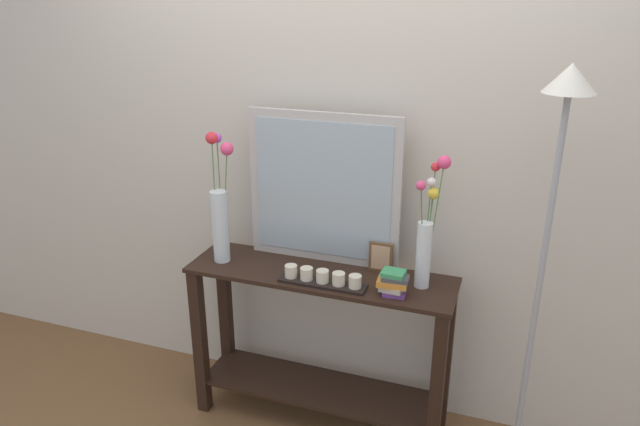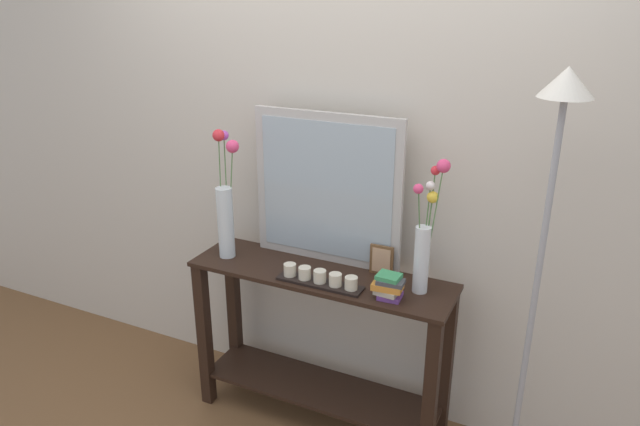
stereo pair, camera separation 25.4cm
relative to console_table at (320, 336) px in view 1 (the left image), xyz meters
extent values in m
cube|color=brown|center=(0.00, 0.00, -0.48)|extent=(7.00, 6.00, 0.02)
cube|color=beige|center=(0.00, 0.29, 0.88)|extent=(6.40, 0.08, 2.70)
cube|color=black|center=(0.00, 0.00, 0.32)|extent=(1.23, 0.34, 0.02)
cube|color=black|center=(0.00, 0.00, -0.30)|extent=(1.17, 0.30, 0.02)
cube|color=black|center=(-0.58, -0.13, -0.08)|extent=(0.06, 0.06, 0.79)
cube|color=black|center=(0.58, -0.13, -0.08)|extent=(0.06, 0.06, 0.79)
cube|color=black|center=(-0.58, 0.13, -0.08)|extent=(0.06, 0.06, 0.79)
cube|color=black|center=(0.58, 0.13, -0.08)|extent=(0.06, 0.06, 0.79)
cube|color=#B7B2AD|center=(-0.03, 0.14, 0.69)|extent=(0.72, 0.03, 0.71)
cube|color=#9EADB7|center=(-0.03, 0.13, 0.69)|extent=(0.64, 0.00, 0.63)
cylinder|color=silver|center=(-0.48, -0.03, 0.51)|extent=(0.08, 0.08, 0.35)
cylinder|color=#4C753D|center=(-0.49, 0.01, 0.63)|extent=(0.04, 0.07, 0.56)
sphere|color=#B24CB7|center=(-0.51, 0.04, 0.91)|extent=(0.05, 0.05, 0.05)
cylinder|color=#4C753D|center=(-0.46, -0.01, 0.61)|extent=(0.04, 0.03, 0.52)
sphere|color=#EA4275|center=(-0.44, 0.01, 0.87)|extent=(0.06, 0.06, 0.06)
cylinder|color=#4C753D|center=(-0.51, -0.01, 0.64)|extent=(0.03, 0.06, 0.56)
sphere|color=red|center=(-0.52, 0.01, 0.92)|extent=(0.06, 0.06, 0.06)
cylinder|color=silver|center=(0.46, 0.03, 0.48)|extent=(0.07, 0.07, 0.30)
cylinder|color=#4C753D|center=(0.49, 0.05, 0.62)|extent=(0.05, 0.06, 0.53)
sphere|color=#EA4275|center=(0.51, 0.07, 0.89)|extent=(0.06, 0.06, 0.06)
cylinder|color=#4C753D|center=(0.46, 0.05, 0.58)|extent=(0.01, 0.04, 0.45)
sphere|color=silver|center=(0.47, 0.06, 0.80)|extent=(0.04, 0.04, 0.04)
cylinder|color=#4C753D|center=(0.45, 0.02, 0.58)|extent=(0.04, 0.03, 0.45)
sphere|color=#EA4275|center=(0.43, 0.00, 0.80)|extent=(0.04, 0.04, 0.04)
cylinder|color=#4C753D|center=(0.47, 0.04, 0.55)|extent=(0.02, 0.05, 0.40)
sphere|color=yellow|center=(0.48, 0.07, 0.75)|extent=(0.05, 0.05, 0.05)
cylinder|color=#4C753D|center=(0.47, 0.06, 0.60)|extent=(0.01, 0.08, 0.50)
sphere|color=red|center=(0.47, 0.10, 0.86)|extent=(0.04, 0.04, 0.04)
cube|color=black|center=(0.05, -0.10, 0.34)|extent=(0.39, 0.09, 0.01)
cylinder|color=beige|center=(-0.10, -0.10, 0.37)|extent=(0.06, 0.06, 0.05)
cylinder|color=beige|center=(-0.03, -0.10, 0.37)|extent=(0.06, 0.06, 0.05)
cylinder|color=beige|center=(0.05, -0.10, 0.37)|extent=(0.06, 0.06, 0.05)
cylinder|color=beige|center=(0.12, -0.10, 0.37)|extent=(0.06, 0.06, 0.05)
cylinder|color=beige|center=(0.19, -0.10, 0.37)|extent=(0.06, 0.06, 0.05)
cube|color=brown|center=(0.25, 0.11, 0.40)|extent=(0.11, 0.01, 0.14)
cube|color=tan|center=(0.25, 0.10, 0.40)|extent=(0.09, 0.00, 0.12)
cube|color=#663884|center=(0.36, -0.08, 0.34)|extent=(0.10, 0.09, 0.02)
cube|color=#B2A893|center=(0.35, -0.09, 0.37)|extent=(0.10, 0.09, 0.02)
cube|color=orange|center=(0.35, -0.09, 0.39)|extent=(0.13, 0.09, 0.03)
cube|color=#424247|center=(0.37, -0.09, 0.41)|extent=(0.12, 0.08, 0.02)
cube|color=#388E56|center=(0.35, -0.08, 0.43)|extent=(0.10, 0.09, 0.02)
cylinder|color=#9E9EA3|center=(0.92, -0.10, 0.38)|extent=(0.02, 0.02, 1.67)
cone|color=beige|center=(0.92, -0.10, 1.26)|extent=(0.18, 0.18, 0.10)
camera|label=1|loc=(0.79, -2.24, 1.54)|focal=32.71mm
camera|label=2|loc=(1.03, -2.15, 1.54)|focal=32.71mm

